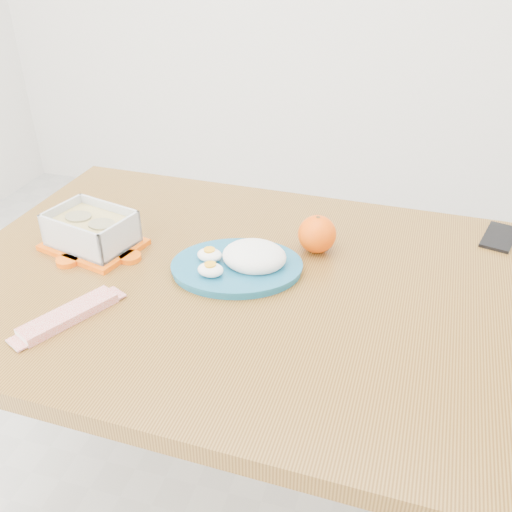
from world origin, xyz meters
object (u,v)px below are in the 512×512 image
(dining_table, at_px, (256,313))
(smartphone, at_px, (499,237))
(orange_fruit, at_px, (317,234))
(rice_plate, at_px, (242,261))
(food_container, at_px, (92,231))

(dining_table, distance_m, smartphone, 0.62)
(dining_table, bearing_deg, orange_fruit, 58.95)
(dining_table, xyz_separation_m, orange_fruit, (0.10, 0.16, 0.13))
(orange_fruit, relative_size, rice_plate, 0.25)
(orange_fruit, bearing_deg, food_container, -165.51)
(rice_plate, distance_m, smartphone, 0.63)
(food_container, xyz_separation_m, rice_plate, (0.36, 0.00, -0.02))
(orange_fruit, xyz_separation_m, rice_plate, (-0.14, -0.13, -0.02))
(orange_fruit, height_order, smartphone, orange_fruit)
(smartphone, bearing_deg, dining_table, -131.68)
(dining_table, height_order, smartphone, smartphone)
(food_container, distance_m, smartphone, 0.96)
(rice_plate, bearing_deg, orange_fruit, 25.98)
(dining_table, height_order, food_container, food_container)
(food_container, relative_size, orange_fruit, 2.78)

